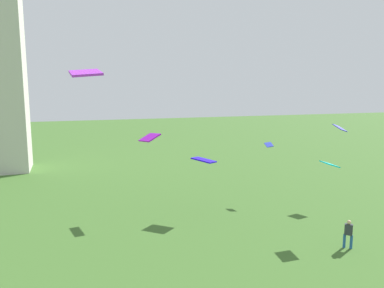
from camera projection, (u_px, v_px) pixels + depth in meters
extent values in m
cylinder|color=#235693|center=(351.00, 242.00, 22.22)|extent=(0.16, 0.16, 0.85)
cylinder|color=#235693|center=(344.00, 241.00, 22.37)|extent=(0.16, 0.16, 0.85)
cube|color=#2D3338|center=(349.00, 229.00, 22.18)|extent=(0.52, 0.50, 0.67)
sphere|color=#D8AD84|center=(349.00, 222.00, 22.11)|extent=(0.25, 0.25, 0.25)
cube|color=#B430E4|center=(86.00, 73.00, 14.03)|extent=(1.22, 1.67, 0.42)
cube|color=#2928D0|center=(340.00, 128.00, 31.81)|extent=(0.80, 1.21, 0.67)
cube|color=#1D09DC|center=(204.00, 160.00, 28.03)|extent=(1.97, 2.04, 0.40)
cube|color=#2A39C8|center=(269.00, 145.00, 32.32)|extent=(0.75, 0.97, 0.38)
cube|color=#9D10CC|center=(150.00, 137.00, 28.60)|extent=(1.55, 2.02, 0.72)
cube|color=#05D5DA|center=(330.00, 164.00, 24.24)|extent=(1.02, 1.35, 0.32)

